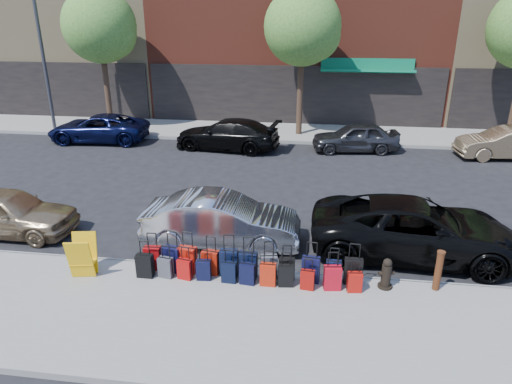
# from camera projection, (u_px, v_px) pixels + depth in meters

# --- Properties ---
(ground) EXTENTS (120.00, 120.00, 0.00)m
(ground) POSITION_uv_depth(u_px,v_px,m) (270.00, 205.00, 15.66)
(ground) COLOR black
(ground) RESTS_ON ground
(sidewalk_near) EXTENTS (60.00, 4.00, 0.15)m
(sidewalk_near) POSITION_uv_depth(u_px,v_px,m) (237.00, 322.00, 9.64)
(sidewalk_near) COLOR gray
(sidewalk_near) RESTS_ON ground
(sidewalk_far) EXTENTS (60.00, 4.00, 0.15)m
(sidewalk_far) POSITION_uv_depth(u_px,v_px,m) (290.00, 132.00, 24.85)
(sidewalk_far) COLOR gray
(sidewalk_far) RESTS_ON ground
(curb_near) EXTENTS (60.00, 0.08, 0.15)m
(curb_near) POSITION_uv_depth(u_px,v_px,m) (251.00, 271.00, 11.50)
(curb_near) COLOR gray
(curb_near) RESTS_ON ground
(curb_far) EXTENTS (60.00, 0.08, 0.15)m
(curb_far) POSITION_uv_depth(u_px,v_px,m) (287.00, 142.00, 22.99)
(curb_far) COLOR gray
(curb_far) RESTS_ON ground
(tree_left) EXTENTS (3.80, 3.80, 7.27)m
(tree_left) POSITION_uv_depth(u_px,v_px,m) (102.00, 28.00, 23.68)
(tree_left) COLOR black
(tree_left) RESTS_ON sidewalk_far
(tree_center) EXTENTS (3.80, 3.80, 7.27)m
(tree_center) POSITION_uv_depth(u_px,v_px,m) (305.00, 29.00, 22.35)
(tree_center) COLOR black
(tree_center) RESTS_ON sidewalk_far
(streetlight) EXTENTS (2.59, 0.18, 8.00)m
(streetlight) POSITION_uv_depth(u_px,v_px,m) (45.00, 44.00, 23.68)
(streetlight) COLOR #333338
(streetlight) RESTS_ON sidewalk_far
(suitcase_front_0) EXTENTS (0.42, 0.25, 0.97)m
(suitcase_front_0) POSITION_uv_depth(u_px,v_px,m) (153.00, 258.00, 11.38)
(suitcase_front_0) COLOR #94090C
(suitcase_front_0) RESTS_ON sidewalk_near
(suitcase_front_1) EXTENTS (0.47, 0.31, 1.06)m
(suitcase_front_1) POSITION_uv_depth(u_px,v_px,m) (172.00, 259.00, 11.28)
(suitcase_front_1) COLOR black
(suitcase_front_1) RESTS_ON sidewalk_near
(suitcase_front_2) EXTENTS (0.47, 0.30, 1.07)m
(suitcase_front_2) POSITION_uv_depth(u_px,v_px,m) (187.00, 259.00, 11.25)
(suitcase_front_2) COLOR #AA170B
(suitcase_front_2) RESTS_ON sidewalk_near
(suitcase_front_3) EXTENTS (0.44, 0.28, 0.99)m
(suitcase_front_3) POSITION_uv_depth(u_px,v_px,m) (211.00, 262.00, 11.17)
(suitcase_front_3) COLOR maroon
(suitcase_front_3) RESTS_ON sidewalk_near
(suitcase_front_4) EXTENTS (0.45, 0.26, 1.05)m
(suitcase_front_4) POSITION_uv_depth(u_px,v_px,m) (229.00, 262.00, 11.14)
(suitcase_front_4) COLOR black
(suitcase_front_4) RESTS_ON sidewalk_near
(suitcase_front_5) EXTENTS (0.45, 0.26, 1.05)m
(suitcase_front_5) POSITION_uv_depth(u_px,v_px,m) (248.00, 265.00, 11.03)
(suitcase_front_5) COLOR black
(suitcase_front_5) RESTS_ON sidewalk_near
(suitcase_front_6) EXTENTS (0.42, 0.28, 0.94)m
(suitcase_front_6) POSITION_uv_depth(u_px,v_px,m) (269.00, 266.00, 11.02)
(suitcase_front_6) COLOR #434349
(suitcase_front_6) RESTS_ON sidewalk_near
(suitcase_front_7) EXTENTS (0.38, 0.23, 0.89)m
(suitcase_front_7) POSITION_uv_depth(u_px,v_px,m) (287.00, 269.00, 10.96)
(suitcase_front_7) COLOR black
(suitcase_front_7) RESTS_ON sidewalk_near
(suitcase_front_8) EXTENTS (0.44, 0.26, 1.02)m
(suitcase_front_8) POSITION_uv_depth(u_px,v_px,m) (311.00, 269.00, 10.85)
(suitcase_front_8) COLOR black
(suitcase_front_8) RESTS_ON sidewalk_near
(suitcase_front_9) EXTENTS (0.37, 0.21, 0.87)m
(suitcase_front_9) POSITION_uv_depth(u_px,v_px,m) (333.00, 271.00, 10.86)
(suitcase_front_9) COLOR black
(suitcase_front_9) RESTS_ON sidewalk_near
(suitcase_front_10) EXTENTS (0.43, 0.25, 1.02)m
(suitcase_front_10) POSITION_uv_depth(u_px,v_px,m) (353.00, 271.00, 10.77)
(suitcase_front_10) COLOR black
(suitcase_front_10) RESTS_ON sidewalk_near
(suitcase_back_0) EXTENTS (0.40, 0.24, 0.95)m
(suitcase_back_0) POSITION_uv_depth(u_px,v_px,m) (145.00, 266.00, 11.06)
(suitcase_back_0) COLOR black
(suitcase_back_0) RESTS_ON sidewalk_near
(suitcase_back_1) EXTENTS (0.38, 0.26, 0.83)m
(suitcase_back_1) POSITION_uv_depth(u_px,v_px,m) (166.00, 267.00, 11.06)
(suitcase_back_1) COLOR #3E3E44
(suitcase_back_1) RESTS_ON sidewalk_near
(suitcase_back_2) EXTENTS (0.38, 0.27, 0.83)m
(suitcase_back_2) POSITION_uv_depth(u_px,v_px,m) (185.00, 269.00, 10.99)
(suitcase_back_2) COLOR #AB0C0B
(suitcase_back_2) RESTS_ON sidewalk_near
(suitcase_back_3) EXTENTS (0.35, 0.22, 0.81)m
(suitcase_back_3) POSITION_uv_depth(u_px,v_px,m) (204.00, 270.00, 10.95)
(suitcase_back_3) COLOR black
(suitcase_back_3) RESTS_ON sidewalk_near
(suitcase_back_4) EXTENTS (0.36, 0.22, 0.83)m
(suitcase_back_4) POSITION_uv_depth(u_px,v_px,m) (229.00, 272.00, 10.85)
(suitcase_back_4) COLOR black
(suitcase_back_4) RESTS_ON sidewalk_near
(suitcase_back_5) EXTENTS (0.38, 0.24, 0.86)m
(suitcase_back_5) POSITION_uv_depth(u_px,v_px,m) (247.00, 273.00, 10.78)
(suitcase_back_5) COLOR black
(suitcase_back_5) RESTS_ON sidewalk_near
(suitcase_back_6) EXTENTS (0.37, 0.22, 0.88)m
(suitcase_back_6) POSITION_uv_depth(u_px,v_px,m) (268.00, 274.00, 10.72)
(suitcase_back_6) COLOR #B3210B
(suitcase_back_6) RESTS_ON sidewalk_near
(suitcase_back_7) EXTENTS (0.38, 0.25, 0.86)m
(suitcase_back_7) POSITION_uv_depth(u_px,v_px,m) (286.00, 276.00, 10.69)
(suitcase_back_7) COLOR black
(suitcase_back_7) RESTS_ON sidewalk_near
(suitcase_back_8) EXTENTS (0.34, 0.22, 0.77)m
(suitcase_back_8) POSITION_uv_depth(u_px,v_px,m) (307.00, 280.00, 10.58)
(suitcase_back_8) COLOR #930E09
(suitcase_back_8) RESTS_ON sidewalk_near
(suitcase_back_9) EXTENTS (0.42, 0.28, 0.94)m
(suitcase_back_9) POSITION_uv_depth(u_px,v_px,m) (332.00, 278.00, 10.55)
(suitcase_back_9) COLOR #B10B1B
(suitcase_back_9) RESTS_ON sidewalk_near
(suitcase_back_10) EXTENTS (0.35, 0.23, 0.78)m
(suitcase_back_10) POSITION_uv_depth(u_px,v_px,m) (355.00, 282.00, 10.48)
(suitcase_back_10) COLOR #AF110B
(suitcase_back_10) RESTS_ON sidewalk_near
(fire_hydrant) EXTENTS (0.39, 0.34, 0.75)m
(fire_hydrant) POSITION_uv_depth(u_px,v_px,m) (386.00, 274.00, 10.59)
(fire_hydrant) COLOR black
(fire_hydrant) RESTS_ON sidewalk_near
(bollard) EXTENTS (0.18, 0.18, 0.99)m
(bollard) POSITION_uv_depth(u_px,v_px,m) (438.00, 270.00, 10.45)
(bollard) COLOR #38190C
(bollard) RESTS_ON sidewalk_near
(display_rack) EXTENTS (0.68, 0.73, 1.04)m
(display_rack) POSITION_uv_depth(u_px,v_px,m) (83.00, 257.00, 11.03)
(display_rack) COLOR #EEB10D
(display_rack) RESTS_ON sidewalk_near
(car_near_0) EXTENTS (4.09, 1.68, 1.39)m
(car_near_0) POSITION_uv_depth(u_px,v_px,m) (7.00, 212.00, 13.43)
(car_near_0) COLOR #9D8460
(car_near_0) RESTS_ON ground
(car_near_1) EXTENTS (4.43, 1.62, 1.45)m
(car_near_1) POSITION_uv_depth(u_px,v_px,m) (222.00, 221.00, 12.78)
(car_near_1) COLOR #BABCC2
(car_near_1) RESTS_ON ground
(car_near_2) EXTENTS (5.66, 2.84, 1.54)m
(car_near_2) POSITION_uv_depth(u_px,v_px,m) (415.00, 229.00, 12.20)
(car_near_2) COLOR black
(car_near_2) RESTS_ON ground
(car_far_0) EXTENTS (5.09, 2.58, 1.38)m
(car_far_0) POSITION_uv_depth(u_px,v_px,m) (98.00, 128.00, 23.15)
(car_far_0) COLOR #0C1034
(car_far_0) RESTS_ON ground
(car_far_1) EXTENTS (5.25, 2.71, 1.46)m
(car_far_1) POSITION_uv_depth(u_px,v_px,m) (227.00, 134.00, 21.82)
(car_far_1) COLOR black
(car_far_1) RESTS_ON ground
(car_far_2) EXTENTS (4.20, 2.10, 1.37)m
(car_far_2) POSITION_uv_depth(u_px,v_px,m) (355.00, 137.00, 21.49)
(car_far_2) COLOR #333336
(car_far_2) RESTS_ON ground
(car_far_3) EXTENTS (4.40, 1.93, 1.40)m
(car_far_3) POSITION_uv_depth(u_px,v_px,m) (506.00, 143.00, 20.44)
(car_far_3) COLOR tan
(car_far_3) RESTS_ON ground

